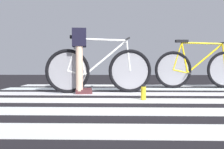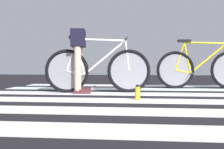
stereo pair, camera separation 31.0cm
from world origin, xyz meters
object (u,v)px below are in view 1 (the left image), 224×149
at_px(cyclist_1_of_2, 80,52).
at_px(water_bottle, 143,93).
at_px(bicycle_1_of_2, 99,69).
at_px(bicycle_2_of_2, 199,68).

xyz_separation_m(cyclist_1_of_2, water_bottle, (0.96, -0.78, -0.57)).
relative_size(cyclist_1_of_2, water_bottle, 5.03).
relative_size(bicycle_1_of_2, cyclist_1_of_2, 1.68).
distance_m(bicycle_1_of_2, bicycle_2_of_2, 2.06).
distance_m(bicycle_1_of_2, water_bottle, 1.09).
height_order(bicycle_1_of_2, bicycle_2_of_2, same).
relative_size(cyclist_1_of_2, bicycle_2_of_2, 0.59).
bearing_deg(bicycle_1_of_2, water_bottle, -59.19).
bearing_deg(bicycle_1_of_2, bicycle_2_of_2, 16.91).
distance_m(bicycle_2_of_2, water_bottle, 2.09).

